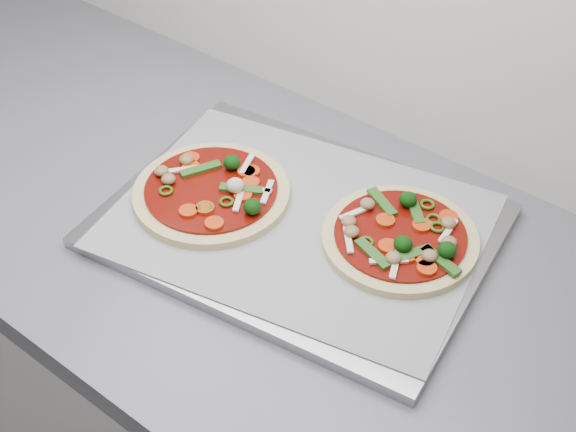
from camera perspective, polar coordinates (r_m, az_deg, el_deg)
The scene contains 4 objects.
baking_tray at distance 1.06m, azimuth 0.72°, elevation -0.68°, with size 0.49×0.36×0.02m, color #95959A.
parchment at distance 1.06m, azimuth 0.73°, elevation -0.33°, with size 0.47×0.34×0.00m, color gray.
pizza_left at distance 1.09m, azimuth -5.40°, elevation 1.79°, with size 0.27×0.27×0.04m.
pizza_right at distance 1.03m, azimuth 8.07°, elevation -1.49°, with size 0.22×0.22×0.03m.
Camera 1 is at (-0.19, 0.72, 1.63)m, focal length 50.00 mm.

